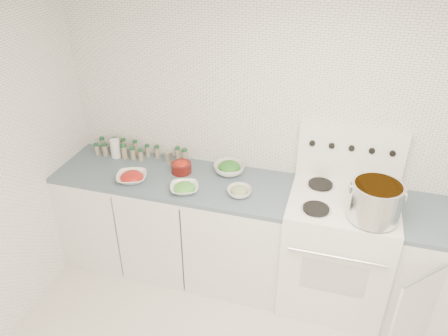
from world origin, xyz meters
TOP-DOWN VIEW (x-y plane):
  - room_walls at (0.00, 0.00)m, footprint 3.54×3.04m
  - counter_left at (-0.82, 1.19)m, footprint 1.85×0.62m
  - stove at (0.48, 1.19)m, footprint 0.76×0.70m
  - stock_pot at (0.66, 1.01)m, footprint 0.35×0.33m
  - bowl_tomato at (-1.10, 1.05)m, footprint 0.29×0.29m
  - bowl_snowpea at (-0.66, 1.02)m, footprint 0.27×0.27m
  - bowl_broccoli at (-0.41, 1.37)m, footprint 0.31×0.31m
  - bowl_zucchini at (-0.26, 1.09)m, footprint 0.22×0.22m
  - bowl_pepper at (-0.78, 1.27)m, footprint 0.16×0.16m
  - salt_canister at (-1.40, 1.35)m, footprint 0.09×0.09m
  - tin_can at (-0.95, 1.41)m, footprint 0.08×0.08m
  - spice_cluster at (-1.26, 1.40)m, footprint 0.81×0.14m

SIDE VIEW (x-z plane):
  - counter_left at x=-0.82m, z-range 0.00..0.90m
  - stove at x=0.48m, z-range -0.18..1.18m
  - bowl_snowpea at x=-0.66m, z-range 0.89..0.96m
  - bowl_tomato at x=-1.10m, z-range 0.89..0.97m
  - bowl_zucchini at x=-0.26m, z-range 0.90..0.97m
  - bowl_broccoli at x=-0.41m, z-range 0.90..0.99m
  - tin_can at x=-0.95m, z-range 0.90..0.99m
  - bowl_pepper at x=-0.78m, z-range 0.90..1.00m
  - spice_cluster at x=-1.26m, z-range 0.89..1.03m
  - salt_canister at x=-1.40m, z-range 0.90..1.06m
  - stock_pot at x=0.66m, z-range 0.96..1.21m
  - room_walls at x=0.00m, z-range 0.30..2.82m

